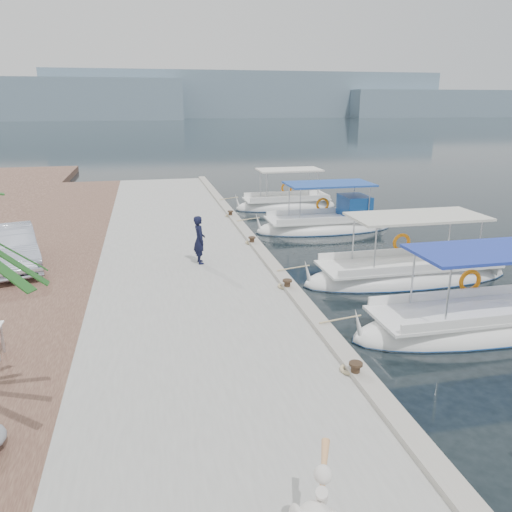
{
  "coord_description": "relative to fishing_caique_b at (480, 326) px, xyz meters",
  "views": [
    {
      "loc": [
        -4.21,
        -11.74,
        5.78
      ],
      "look_at": [
        -1.0,
        2.83,
        1.2
      ],
      "focal_mm": 35.0,
      "sensor_mm": 36.0,
      "label": 1
    }
  ],
  "objects": [
    {
      "name": "fishing_caique_b",
      "position": [
        0.0,
        0.0,
        0.0
      ],
      "size": [
        7.25,
        2.21,
        2.83
      ],
      "color": "white",
      "rests_on": "ground"
    },
    {
      "name": "cobblestone_strip",
      "position": [
        -12.21,
        6.19,
        0.13
      ],
      "size": [
        4.0,
        40.0,
        0.5
      ],
      "primitive_type": "cube",
      "color": "brown",
      "rests_on": "ground"
    },
    {
      "name": "fishing_caique_c",
      "position": [
        0.09,
        4.07,
        -0.0
      ],
      "size": [
        7.43,
        2.31,
        2.83
      ],
      "color": "white",
      "rests_on": "ground"
    },
    {
      "name": "distant_hills",
      "position": [
        25.4,
        202.68,
        7.49
      ],
      "size": [
        330.0,
        60.0,
        18.0
      ],
      "color": "slate",
      "rests_on": "ground"
    },
    {
      "name": "parked_car",
      "position": [
        -12.93,
        6.71,
        1.07
      ],
      "size": [
        2.6,
        4.45,
        1.39
      ],
      "primitive_type": "imported",
      "rotation": [
        0.0,
        0.0,
        0.29
      ],
      "color": "#B3BACD",
      "rests_on": "cobblestone_strip"
    },
    {
      "name": "fisherman",
      "position": [
        -6.78,
        5.87,
        1.2
      ],
      "size": [
        0.45,
        0.64,
        1.65
      ],
      "primitive_type": "imported",
      "rotation": [
        0.0,
        0.0,
        1.66
      ],
      "color": "black",
      "rests_on": "concrete_quay"
    },
    {
      "name": "concrete_quay",
      "position": [
        -7.21,
        6.19,
        0.13
      ],
      "size": [
        6.0,
        40.0,
        0.5
      ],
      "primitive_type": "cube",
      "color": "#9A9A95",
      "rests_on": "ground"
    },
    {
      "name": "fishing_caique_d",
      "position": [
        -0.19,
        11.28,
        0.07
      ],
      "size": [
        6.66,
        2.41,
        2.83
      ],
      "color": "white",
      "rests_on": "ground"
    },
    {
      "name": "mooring_bollards",
      "position": [
        -4.56,
        2.69,
        0.57
      ],
      "size": [
        0.28,
        20.28,
        0.33
      ],
      "color": "black",
      "rests_on": "concrete_quay"
    },
    {
      "name": "fishing_caique_e",
      "position": [
        -0.66,
        16.62,
        0.0
      ],
      "size": [
        5.92,
        2.11,
        2.83
      ],
      "color": "white",
      "rests_on": "ground"
    },
    {
      "name": "ground",
      "position": [
        -4.21,
        1.19,
        -0.12
      ],
      "size": [
        400.0,
        400.0,
        0.0
      ],
      "primitive_type": "plane",
      "color": "black",
      "rests_on": "ground"
    },
    {
      "name": "quay_curb",
      "position": [
        -4.43,
        6.19,
        0.44
      ],
      "size": [
        0.44,
        40.0,
        0.12
      ],
      "primitive_type": "cube",
      "color": "#A19C8F",
      "rests_on": "concrete_quay"
    }
  ]
}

